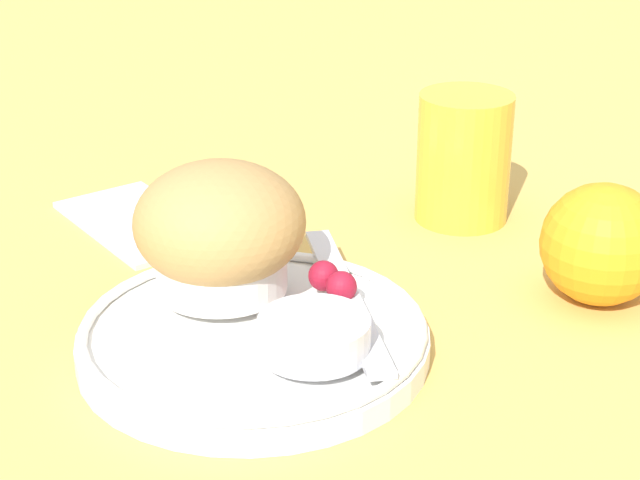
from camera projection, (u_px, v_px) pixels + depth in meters
name	position (u px, v px, depth m)	size (l,w,h in m)	color
ground_plane	(254.00, 354.00, 0.59)	(3.00, 3.00, 0.00)	tan
plate	(255.00, 332.00, 0.59)	(0.19, 0.19, 0.02)	white
muffin	(220.00, 231.00, 0.61)	(0.10, 0.10, 0.08)	silver
cream_ramekin	(314.00, 334.00, 0.55)	(0.06, 0.06, 0.02)	silver
berry_pair	(332.00, 281.00, 0.61)	(0.03, 0.02, 0.02)	maroon
butter_knife	(346.00, 296.00, 0.61)	(0.17, 0.09, 0.00)	silver
orange_fruit	(602.00, 244.00, 0.63)	(0.07, 0.07, 0.07)	orange
juice_glass	(464.00, 158.00, 0.75)	(0.07, 0.07, 0.09)	gold
folded_napkin	(138.00, 220.00, 0.75)	(0.13, 0.07, 0.01)	#B2BCCC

